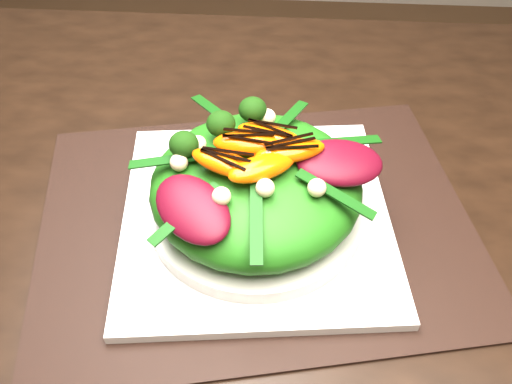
# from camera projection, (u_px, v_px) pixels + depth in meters

# --- Properties ---
(dining_table) EXTENTS (1.60, 0.90, 0.75)m
(dining_table) POSITION_uv_depth(u_px,v_px,m) (339.00, 244.00, 0.58)
(dining_table) COLOR black
(dining_table) RESTS_ON floor
(placemat) EXTENTS (0.51, 0.43, 0.00)m
(placemat) POSITION_uv_depth(u_px,v_px,m) (256.00, 220.00, 0.58)
(placemat) COLOR black
(placemat) RESTS_ON dining_table
(plate_base) EXTENTS (0.31, 0.31, 0.01)m
(plate_base) POSITION_uv_depth(u_px,v_px,m) (256.00, 216.00, 0.57)
(plate_base) COLOR silver
(plate_base) RESTS_ON placemat
(salad_bowl) EXTENTS (0.27, 0.27, 0.02)m
(salad_bowl) POSITION_uv_depth(u_px,v_px,m) (256.00, 207.00, 0.56)
(salad_bowl) COLOR silver
(salad_bowl) RESTS_ON plate_base
(lettuce_mound) EXTENTS (0.28, 0.28, 0.07)m
(lettuce_mound) POSITION_uv_depth(u_px,v_px,m) (256.00, 185.00, 0.54)
(lettuce_mound) COLOR #246913
(lettuce_mound) RESTS_ON salad_bowl
(radicchio_leaf) EXTENTS (0.09, 0.07, 0.02)m
(radicchio_leaf) POSITION_uv_depth(u_px,v_px,m) (340.00, 163.00, 0.51)
(radicchio_leaf) COLOR #460713
(radicchio_leaf) RESTS_ON lettuce_mound
(orange_segment) EXTENTS (0.07, 0.05, 0.02)m
(orange_segment) POSITION_uv_depth(u_px,v_px,m) (251.00, 143.00, 0.52)
(orange_segment) COLOR #E54B03
(orange_segment) RESTS_ON lettuce_mound
(broccoli_floret) EXTENTS (0.05, 0.05, 0.04)m
(broccoli_floret) POSITION_uv_depth(u_px,v_px,m) (201.00, 125.00, 0.53)
(broccoli_floret) COLOR black
(broccoli_floret) RESTS_ON lettuce_mound
(macadamia_nut) EXTENTS (0.02, 0.02, 0.02)m
(macadamia_nut) POSITION_uv_depth(u_px,v_px,m) (273.00, 174.00, 0.49)
(macadamia_nut) COLOR beige
(macadamia_nut) RESTS_ON lettuce_mound
(balsamic_drizzle) EXTENTS (0.04, 0.02, 0.00)m
(balsamic_drizzle) POSITION_uv_depth(u_px,v_px,m) (251.00, 135.00, 0.51)
(balsamic_drizzle) COLOR black
(balsamic_drizzle) RESTS_ON orange_segment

